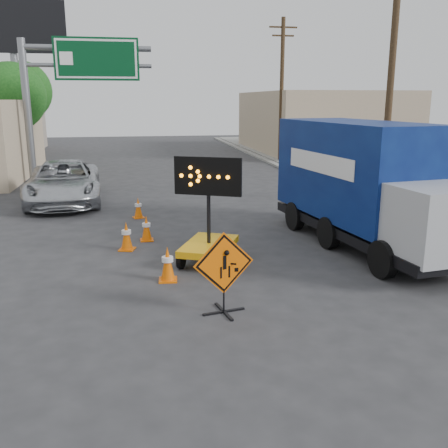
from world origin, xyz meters
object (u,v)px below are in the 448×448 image
object	(u,v)px
arrow_board	(209,239)
box_truck	(365,191)
pickup_truck	(64,182)
construction_sign	(224,271)

from	to	relation	value
arrow_board	box_truck	world-z (taller)	box_truck
pickup_truck	construction_sign	bearing A→B (deg)	-73.58
pickup_truck	box_truck	bearing A→B (deg)	-44.79
pickup_truck	arrow_board	bearing A→B (deg)	-65.93
arrow_board	construction_sign	bearing A→B (deg)	-68.83
construction_sign	arrow_board	xyz separation A→B (m)	(0.19, 3.13, -0.25)
pickup_truck	box_truck	xyz separation A→B (m)	(8.96, -7.72, 0.72)
construction_sign	arrow_board	bearing A→B (deg)	75.10
construction_sign	pickup_truck	world-z (taller)	pickup_truck
construction_sign	arrow_board	world-z (taller)	arrow_board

